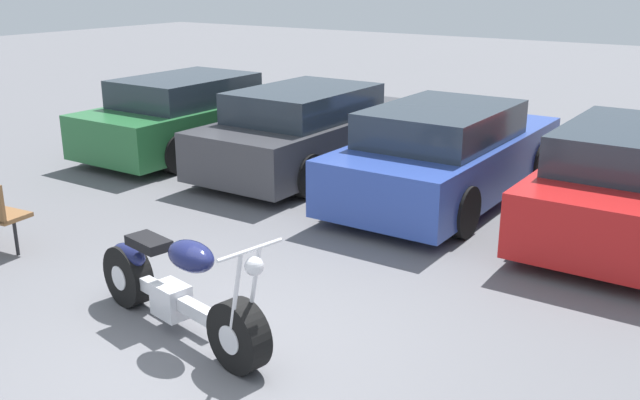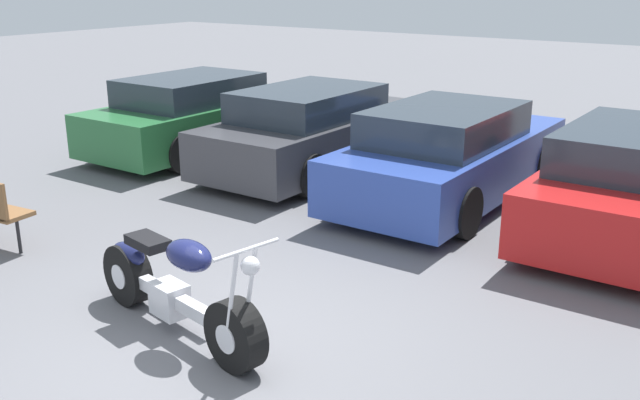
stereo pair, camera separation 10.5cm
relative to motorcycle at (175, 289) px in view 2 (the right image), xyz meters
name	(u,v)px [view 2 (the right image)]	position (x,y,z in m)	size (l,w,h in m)	color
ground_plane	(206,354)	(0.50, -0.15, -0.41)	(60.00, 60.00, 0.00)	slate
motorcycle	(175,289)	(0.00, 0.00, 0.00)	(2.30, 0.87, 1.11)	black
parked_car_green	(200,115)	(-4.64, 5.13, 0.24)	(1.87, 4.45, 1.35)	#286B38
parked_car_dark_grey	(316,130)	(-2.17, 5.24, 0.24)	(1.87, 4.45, 1.35)	#3D3D42
parked_car_blue	(450,155)	(0.30, 5.00, 0.24)	(1.87, 4.45, 1.35)	#2D479E
parked_car_red	(638,182)	(2.77, 5.07, 0.24)	(1.87, 4.45, 1.35)	red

